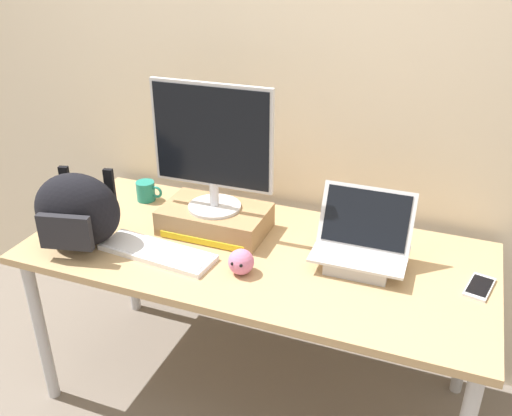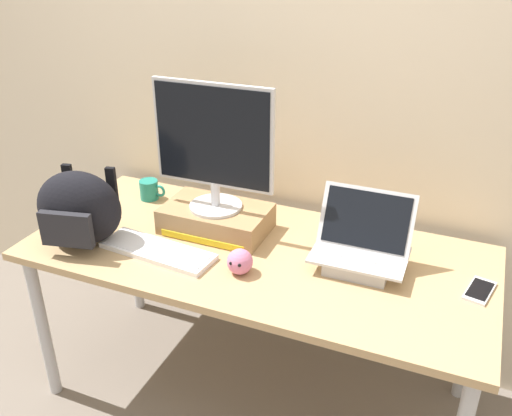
# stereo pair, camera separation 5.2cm
# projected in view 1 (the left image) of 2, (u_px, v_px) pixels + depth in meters

# --- Properties ---
(ground_plane) EXTENTS (20.00, 20.00, 0.00)m
(ground_plane) POSITION_uv_depth(u_px,v_px,m) (256.00, 392.00, 2.45)
(ground_plane) COLOR #70665B
(back_wall) EXTENTS (7.00, 0.10, 2.60)m
(back_wall) POSITION_uv_depth(u_px,v_px,m) (300.00, 70.00, 2.26)
(back_wall) COLOR beige
(back_wall) RESTS_ON ground
(desk) EXTENTS (1.75, 0.78, 0.73)m
(desk) POSITION_uv_depth(u_px,v_px,m) (256.00, 265.00, 2.15)
(desk) COLOR tan
(desk) RESTS_ON ground
(toner_box_yellow) EXTENTS (0.42, 0.26, 0.10)m
(toner_box_yellow) POSITION_uv_depth(u_px,v_px,m) (215.00, 219.00, 2.23)
(toner_box_yellow) COLOR #9E7A51
(toner_box_yellow) RESTS_ON desk
(desktop_monitor) EXTENTS (0.48, 0.21, 0.50)m
(desktop_monitor) POSITION_uv_depth(u_px,v_px,m) (212.00, 146.00, 2.09)
(desktop_monitor) COLOR silver
(desktop_monitor) RESTS_ON toner_box_yellow
(open_laptop) EXTENTS (0.34, 0.24, 0.27)m
(open_laptop) POSITION_uv_depth(u_px,v_px,m) (361.00, 251.00, 2.00)
(open_laptop) COLOR #ADADB2
(open_laptop) RESTS_ON desk
(external_keyboard) EXTENTS (0.46, 0.19, 0.02)m
(external_keyboard) POSITION_uv_depth(u_px,v_px,m) (157.00, 252.00, 2.09)
(external_keyboard) COLOR white
(external_keyboard) RESTS_ON desk
(messenger_backpack) EXTENTS (0.36, 0.29, 0.29)m
(messenger_backpack) POSITION_uv_depth(u_px,v_px,m) (77.00, 211.00, 2.09)
(messenger_backpack) COLOR black
(messenger_backpack) RESTS_ON desk
(coffee_mug) EXTENTS (0.12, 0.08, 0.09)m
(coffee_mug) POSITION_uv_depth(u_px,v_px,m) (146.00, 191.00, 2.48)
(coffee_mug) COLOR #1E7F70
(coffee_mug) RESTS_ON desk
(cell_phone) EXTENTS (0.11, 0.17, 0.01)m
(cell_phone) POSITION_uv_depth(u_px,v_px,m) (480.00, 287.00, 1.90)
(cell_phone) COLOR silver
(cell_phone) RESTS_ON desk
(plush_toy) EXTENTS (0.09, 0.09, 0.09)m
(plush_toy) POSITION_uv_depth(u_px,v_px,m) (241.00, 262.00, 1.96)
(plush_toy) COLOR #CC7099
(plush_toy) RESTS_ON desk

